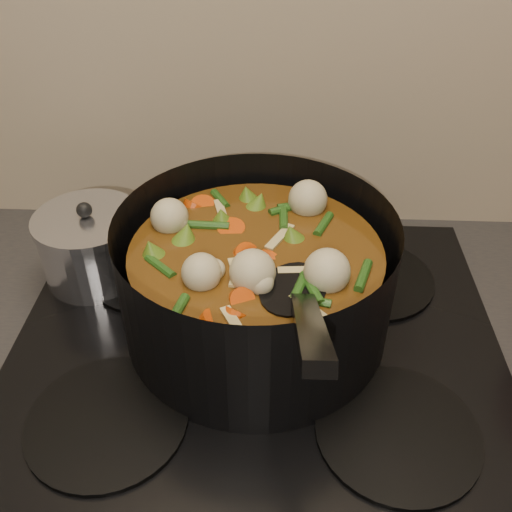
{
  "coord_description": "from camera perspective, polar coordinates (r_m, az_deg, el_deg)",
  "views": [
    {
      "loc": [
        0.02,
        1.42,
        1.47
      ],
      "look_at": [
        -0.0,
        1.96,
        1.05
      ],
      "focal_mm": 40.0,
      "sensor_mm": 36.0,
      "label": 1
    }
  ],
  "objects": [
    {
      "name": "saucepan",
      "position": [
        0.84,
        -16.07,
        1.01
      ],
      "size": [
        0.15,
        0.15,
        0.12
      ],
      "rotation": [
        0.0,
        0.0,
        -0.18
      ],
      "color": "silver",
      "rests_on": "stovetop"
    },
    {
      "name": "stovetop",
      "position": [
        0.75,
        0.05,
        -9.0
      ],
      "size": [
        0.62,
        0.54,
        0.03
      ],
      "color": "black",
      "rests_on": "counter"
    },
    {
      "name": "stockpot",
      "position": [
        0.71,
        0.03,
        -2.6
      ],
      "size": [
        0.39,
        0.48,
        0.25
      ],
      "rotation": [
        0.0,
        0.0,
        -0.18
      ],
      "color": "black",
      "rests_on": "stovetop"
    }
  ]
}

